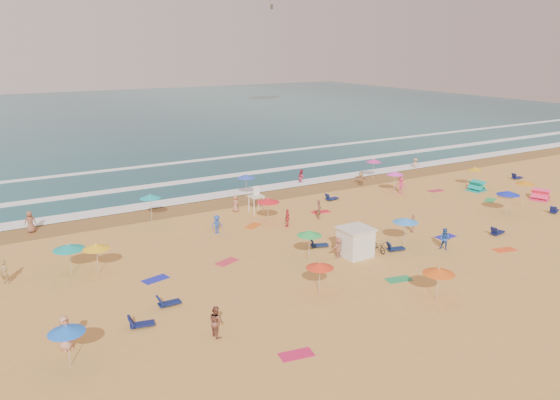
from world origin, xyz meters
TOP-DOWN VIEW (x-y plane):
  - ground at (0.00, 0.00)m, footprint 220.00×220.00m
  - ocean at (0.00, 84.00)m, footprint 220.00×140.00m
  - wet_sand at (0.00, 12.50)m, footprint 220.00×220.00m
  - surf_foam at (0.00, 21.32)m, footprint 200.00×18.70m
  - cabana at (-1.26, -4.88)m, footprint 2.00×2.00m
  - cabana_roof at (-1.26, -4.88)m, footprint 2.20×2.20m
  - bicycle at (0.64, -5.18)m, footprint 0.58×1.62m
  - lifeguard_stand at (-2.44, 8.01)m, footprint 1.20×1.20m
  - beach_umbrellas at (-0.48, 0.34)m, footprint 44.97×27.45m
  - loungers at (4.23, -2.69)m, footprint 48.22×15.83m
  - towels at (1.32, -2.63)m, footprint 36.22×20.15m
  - popup_tents at (22.45, 0.42)m, footprint 4.92×7.62m
  - beachgoers at (-0.68, 3.65)m, footprint 47.48×26.33m

SIDE VIEW (x-z plane):
  - ground at x=0.00m, z-range 0.00..0.00m
  - ocean at x=0.00m, z-range -0.09..0.09m
  - wet_sand at x=0.00m, z-range 0.01..0.01m
  - towels at x=1.32m, z-range 0.00..0.03m
  - surf_foam at x=0.00m, z-range 0.08..0.12m
  - loungers at x=4.23m, z-range 0.00..0.34m
  - bicycle at x=0.64m, z-range 0.00..0.85m
  - popup_tents at x=22.45m, z-range 0.00..1.20m
  - beachgoers at x=-0.68m, z-range -0.25..1.83m
  - cabana at x=-1.26m, z-range 0.00..2.00m
  - lifeguard_stand at x=-2.44m, z-range 0.00..2.10m
  - cabana_roof at x=-1.26m, z-range 2.00..2.12m
  - beach_umbrellas at x=-0.48m, z-range 1.68..2.48m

